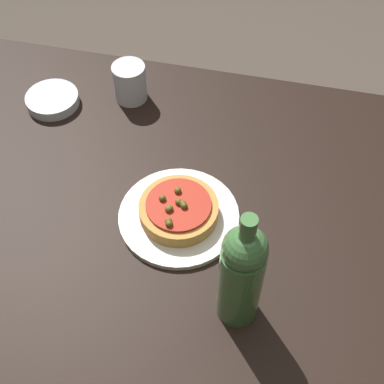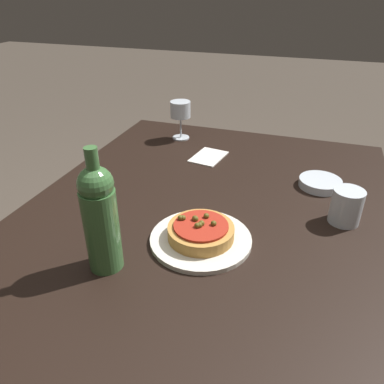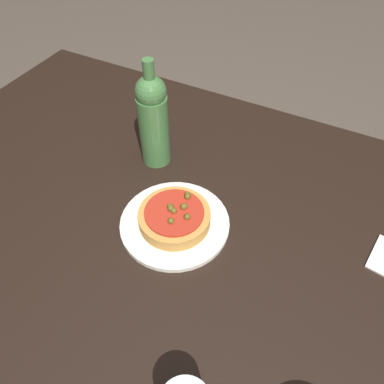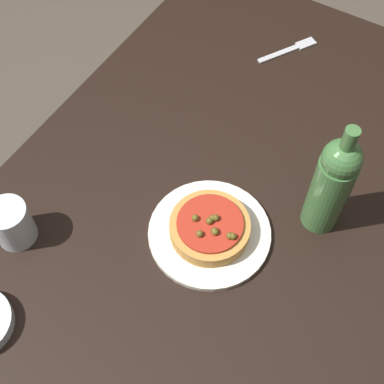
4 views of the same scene
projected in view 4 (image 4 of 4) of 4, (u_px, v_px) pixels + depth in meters
The scene contains 7 objects.
ground_plane at pixel (210, 350), 1.70m from camera, with size 14.00×14.00×0.00m, color #4C4238.
dining_table at pixel (219, 258), 1.13m from camera, with size 1.54×0.99×0.75m.
dinner_plate at pixel (209, 233), 1.06m from camera, with size 0.24×0.24×0.01m.
pizza at pixel (210, 227), 1.04m from camera, with size 0.16×0.16×0.05m.
wine_bottle at pixel (332, 183), 0.98m from camera, with size 0.07×0.07×0.28m.
water_cup at pixel (12, 223), 1.03m from camera, with size 0.08×0.08×0.09m.
fork at pixel (291, 49), 1.35m from camera, with size 0.15×0.10×0.00m.
Camera 4 is at (-0.45, -0.21, 1.70)m, focal length 50.00 mm.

